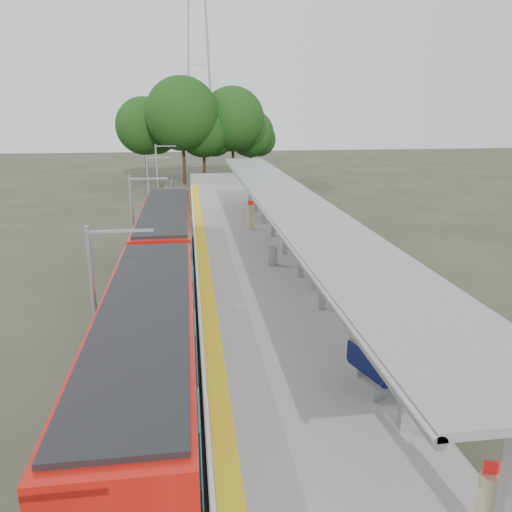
{
  "coord_description": "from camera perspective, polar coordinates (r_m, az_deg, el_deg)",
  "views": [
    {
      "loc": [
        -3.16,
        -8.31,
        8.83
      ],
      "look_at": [
        -0.23,
        13.45,
        2.3
      ],
      "focal_mm": 35.0,
      "sensor_mm": 36.0,
      "label": 1
    }
  ],
  "objects": [
    {
      "name": "canopy",
      "position": [
        25.38,
        3.3,
        6.02
      ],
      "size": [
        3.27,
        38.0,
        3.66
      ],
      "color": "#9EA0A5",
      "rests_on": "platform"
    },
    {
      "name": "bench_mid",
      "position": [
        22.83,
        7.43,
        -2.37
      ],
      "size": [
        0.49,
        1.35,
        0.9
      ],
      "rotation": [
        0.0,
        0.0,
        -0.07
      ],
      "color": "#0F154C",
      "rests_on": "platform"
    },
    {
      "name": "tactile_strip",
      "position": [
        29.37,
        -6.21,
        1.03
      ],
      "size": [
        0.6,
        50.0,
        0.02
      ],
      "primitive_type": "cube",
      "color": "yellow",
      "rests_on": "platform"
    },
    {
      "name": "tree_cluster",
      "position": [
        61.16,
        -6.53,
        14.97
      ],
      "size": [
        19.3,
        11.44,
        12.36
      ],
      "color": "#382316",
      "rests_on": "ground"
    },
    {
      "name": "train",
      "position": [
        21.32,
        -10.87,
        -2.28
      ],
      "size": [
        2.74,
        27.6,
        3.62
      ],
      "color": "black",
      "rests_on": "ground"
    },
    {
      "name": "pylon",
      "position": [
        81.97,
        -6.67,
        23.58
      ],
      "size": [
        8.0,
        4.0,
        38.0
      ],
      "primitive_type": null,
      "color": "#9EA0A5",
      "rests_on": "ground"
    },
    {
      "name": "bench_near",
      "position": [
        15.08,
        12.79,
        -12.48
      ],
      "size": [
        1.02,
        1.77,
        1.16
      ],
      "rotation": [
        0.0,
        0.0,
        0.31
      ],
      "color": "#0F154C",
      "rests_on": "platform"
    },
    {
      "name": "catenary_masts",
      "position": [
        28.11,
        -13.77,
        3.93
      ],
      "size": [
        2.08,
        48.16,
        5.4
      ],
      "color": "#9EA0A5",
      "rests_on": "ground"
    },
    {
      "name": "bench_far",
      "position": [
        37.01,
        1.44,
        5.28
      ],
      "size": [
        0.77,
        1.7,
        1.12
      ],
      "rotation": [
        0.0,
        0.0,
        0.17
      ],
      "color": "#0F154C",
      "rests_on": "platform"
    },
    {
      "name": "info_pillar_near",
      "position": [
        11.11,
        24.86,
        -24.66
      ],
      "size": [
        0.4,
        0.4,
        1.78
      ],
      "rotation": [
        0.0,
        0.0,
        -0.26
      ],
      "color": "#C4BB8F",
      "rests_on": "platform"
    },
    {
      "name": "litter_bin",
      "position": [
        25.75,
        1.95,
        -0.03
      ],
      "size": [
        0.62,
        0.62,
        0.96
      ],
      "primitive_type": "cylinder",
      "rotation": [
        0.0,
        0.0,
        0.42
      ],
      "color": "#9EA0A5",
      "rests_on": "platform"
    },
    {
      "name": "end_fence",
      "position": [
        53.84,
        -4.29,
        8.8
      ],
      "size": [
        6.0,
        0.1,
        1.2
      ],
      "primitive_type": "cube",
      "color": "#9EA0A5",
      "rests_on": "platform"
    },
    {
      "name": "info_pillar_far",
      "position": [
        33.45,
        -0.62,
        4.49
      ],
      "size": [
        0.43,
        0.43,
        1.93
      ],
      "rotation": [
        0.0,
        0.0,
        -0.4
      ],
      "color": "#C4BB8F",
      "rests_on": "platform"
    },
    {
      "name": "trackbed",
      "position": [
        29.64,
        -9.92,
        -0.78
      ],
      "size": [
        3.0,
        70.0,
        0.24
      ],
      "primitive_type": "cube",
      "color": "#59544C",
      "rests_on": "ground"
    },
    {
      "name": "platform",
      "position": [
        29.67,
        -1.25,
        0.26
      ],
      "size": [
        6.0,
        50.0,
        1.0
      ],
      "primitive_type": "cube",
      "color": "gray",
      "rests_on": "ground"
    }
  ]
}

